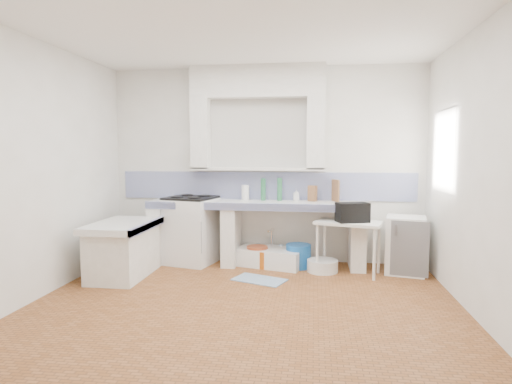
# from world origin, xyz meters

# --- Properties ---
(floor) EXTENTS (4.50, 4.50, 0.00)m
(floor) POSITION_xyz_m (0.00, 0.00, 0.00)
(floor) COLOR brown
(floor) RESTS_ON ground
(ceiling) EXTENTS (4.50, 4.50, 0.00)m
(ceiling) POSITION_xyz_m (0.00, 0.00, 2.80)
(ceiling) COLOR white
(ceiling) RESTS_ON ground
(wall_back) EXTENTS (4.50, 0.00, 4.50)m
(wall_back) POSITION_xyz_m (0.00, 2.00, 1.40)
(wall_back) COLOR white
(wall_back) RESTS_ON ground
(wall_front) EXTENTS (4.50, 0.00, 4.50)m
(wall_front) POSITION_xyz_m (0.00, -2.00, 1.40)
(wall_front) COLOR white
(wall_front) RESTS_ON ground
(wall_left) EXTENTS (0.00, 4.50, 4.50)m
(wall_left) POSITION_xyz_m (-2.25, 0.00, 1.40)
(wall_left) COLOR white
(wall_left) RESTS_ON ground
(wall_right) EXTENTS (0.00, 4.50, 4.50)m
(wall_right) POSITION_xyz_m (2.25, 0.00, 1.40)
(wall_right) COLOR white
(wall_right) RESTS_ON ground
(alcove_mass) EXTENTS (1.90, 0.25, 0.45)m
(alcove_mass) POSITION_xyz_m (-0.10, 1.88, 2.58)
(alcove_mass) COLOR white
(alcove_mass) RESTS_ON ground
(window_frame) EXTENTS (0.35, 0.86, 1.06)m
(window_frame) POSITION_xyz_m (2.42, 1.20, 1.60)
(window_frame) COLOR #332110
(window_frame) RESTS_ON ground
(lace_valance) EXTENTS (0.01, 0.84, 0.24)m
(lace_valance) POSITION_xyz_m (2.28, 1.20, 1.98)
(lace_valance) COLOR white
(lace_valance) RESTS_ON ground
(counter_slab) EXTENTS (3.00, 0.60, 0.08)m
(counter_slab) POSITION_xyz_m (-0.10, 1.70, 0.86)
(counter_slab) COLOR white
(counter_slab) RESTS_ON ground
(counter_lip) EXTENTS (3.00, 0.04, 0.10)m
(counter_lip) POSITION_xyz_m (-0.10, 1.42, 0.86)
(counter_lip) COLOR navy
(counter_lip) RESTS_ON ground
(counter_pier_left) EXTENTS (0.20, 0.55, 0.82)m
(counter_pier_left) POSITION_xyz_m (-1.50, 1.70, 0.41)
(counter_pier_left) COLOR white
(counter_pier_left) RESTS_ON ground
(counter_pier_mid) EXTENTS (0.20, 0.55, 0.82)m
(counter_pier_mid) POSITION_xyz_m (-0.45, 1.70, 0.41)
(counter_pier_mid) COLOR white
(counter_pier_mid) RESTS_ON ground
(counter_pier_right) EXTENTS (0.20, 0.55, 0.82)m
(counter_pier_right) POSITION_xyz_m (1.30, 1.70, 0.41)
(counter_pier_right) COLOR white
(counter_pier_right) RESTS_ON ground
(peninsula_top) EXTENTS (0.70, 1.10, 0.08)m
(peninsula_top) POSITION_xyz_m (-1.70, 0.90, 0.66)
(peninsula_top) COLOR white
(peninsula_top) RESTS_ON ground
(peninsula_base) EXTENTS (0.60, 1.00, 0.62)m
(peninsula_base) POSITION_xyz_m (-1.70, 0.90, 0.31)
(peninsula_base) COLOR white
(peninsula_base) RESTS_ON ground
(peninsula_lip) EXTENTS (0.04, 1.10, 0.10)m
(peninsula_lip) POSITION_xyz_m (-1.37, 0.90, 0.66)
(peninsula_lip) COLOR navy
(peninsula_lip) RESTS_ON ground
(backsplash) EXTENTS (4.27, 0.03, 0.40)m
(backsplash) POSITION_xyz_m (0.00, 1.99, 1.10)
(backsplash) COLOR navy
(backsplash) RESTS_ON ground
(stove) EXTENTS (0.78, 0.77, 0.92)m
(stove) POSITION_xyz_m (-1.04, 1.69, 0.46)
(stove) COLOR white
(stove) RESTS_ON ground
(sink) EXTENTS (1.01, 0.72, 0.22)m
(sink) POSITION_xyz_m (0.11, 1.68, 0.11)
(sink) COLOR white
(sink) RESTS_ON ground
(side_table) EXTENTS (0.93, 0.68, 0.04)m
(side_table) POSITION_xyz_m (1.16, 1.42, 0.35)
(side_table) COLOR white
(side_table) RESTS_ON ground
(fridge) EXTENTS (0.58, 0.58, 0.75)m
(fridge) POSITION_xyz_m (1.91, 1.55, 0.38)
(fridge) COLOR white
(fridge) RESTS_ON ground
(bucket_red) EXTENTS (0.37, 0.37, 0.28)m
(bucket_red) POSITION_xyz_m (-0.07, 1.63, 0.14)
(bucket_red) COLOR #AB4722
(bucket_red) RESTS_ON ground
(bucket_orange) EXTENTS (0.26, 0.26, 0.24)m
(bucket_orange) POSITION_xyz_m (0.05, 1.57, 0.12)
(bucket_orange) COLOR #C65B12
(bucket_orange) RESTS_ON ground
(bucket_blue) EXTENTS (0.43, 0.43, 0.32)m
(bucket_blue) POSITION_xyz_m (0.51, 1.63, 0.16)
(bucket_blue) COLOR #1659AA
(bucket_blue) RESTS_ON ground
(basin_white) EXTENTS (0.43, 0.43, 0.16)m
(basin_white) POSITION_xyz_m (0.83, 1.46, 0.08)
(basin_white) COLOR white
(basin_white) RESTS_ON ground
(water_bottle_a) EXTENTS (0.09, 0.09, 0.27)m
(water_bottle_a) POSITION_xyz_m (-0.09, 1.84, 0.13)
(water_bottle_a) COLOR silver
(water_bottle_a) RESTS_ON ground
(water_bottle_b) EXTENTS (0.07, 0.07, 0.26)m
(water_bottle_b) POSITION_xyz_m (0.25, 1.85, 0.13)
(water_bottle_b) COLOR silver
(water_bottle_b) RESTS_ON ground
(black_bag) EXTENTS (0.45, 0.34, 0.25)m
(black_bag) POSITION_xyz_m (1.20, 1.38, 0.82)
(black_bag) COLOR black
(black_bag) RESTS_ON side_table
(green_bottle_a) EXTENTS (0.07, 0.07, 0.32)m
(green_bottle_a) POSITION_xyz_m (-0.01, 1.85, 1.06)
(green_bottle_a) COLOR #286C43
(green_bottle_a) RESTS_ON counter_slab
(green_bottle_b) EXTENTS (0.08, 0.08, 0.32)m
(green_bottle_b) POSITION_xyz_m (0.22, 1.85, 1.06)
(green_bottle_b) COLOR #286C43
(green_bottle_b) RESTS_ON counter_slab
(knife_block) EXTENTS (0.14, 0.13, 0.22)m
(knife_block) POSITION_xyz_m (0.69, 1.85, 1.01)
(knife_block) COLOR brown
(knife_block) RESTS_ON counter_slab
(cutting_board) EXTENTS (0.10, 0.22, 0.31)m
(cutting_board) POSITION_xyz_m (1.01, 1.85, 1.05)
(cutting_board) COLOR brown
(cutting_board) RESTS_ON counter_slab
(paper_towel) EXTENTS (0.12, 0.12, 0.22)m
(paper_towel) POSITION_xyz_m (-0.27, 1.85, 1.01)
(paper_towel) COLOR white
(paper_towel) RESTS_ON counter_slab
(soap_bottle) EXTENTS (0.09, 0.09, 0.17)m
(soap_bottle) POSITION_xyz_m (0.46, 1.85, 0.99)
(soap_bottle) COLOR white
(soap_bottle) RESTS_ON counter_slab
(rug) EXTENTS (0.72, 0.57, 0.01)m
(rug) POSITION_xyz_m (0.05, 0.96, 0.01)
(rug) COLOR #2E5E8E
(rug) RESTS_ON ground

